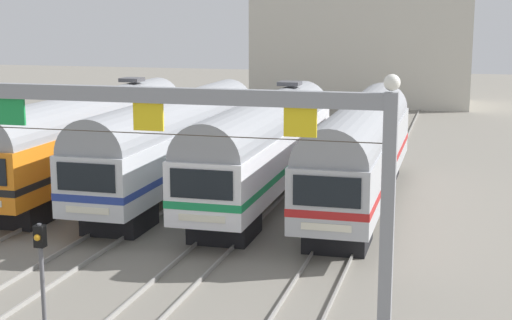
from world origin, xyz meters
TOP-DOWN VIEW (x-y plane):
  - ground_plane at (0.00, 0.00)m, footprint 160.00×160.00m
  - track_bed at (-0.00, 17.00)m, footprint 14.65×70.00m
  - commuter_train_orange at (-6.57, -0.00)m, footprint 2.88×18.06m
  - commuter_train_silver at (-2.19, -0.01)m, footprint 2.88×18.06m
  - commuter_train_white at (2.19, -0.00)m, footprint 2.88×18.06m
  - commuter_train_stainless at (6.57, -0.01)m, footprint 2.88×18.06m
  - catenary_gantry at (0.00, -13.50)m, footprint 18.39×0.44m
  - yard_signal_mast at (0.00, -15.92)m, footprint 0.28×0.35m
  - maintenance_building at (1.56, 40.48)m, footprint 19.94×10.00m

SIDE VIEW (x-z plane):
  - ground_plane at x=0.00m, z-range 0.00..0.00m
  - track_bed at x=0.00m, z-range 0.00..0.15m
  - yard_signal_mast at x=0.00m, z-range 0.59..3.59m
  - commuter_train_silver at x=-2.19m, z-range 0.30..5.07m
  - commuter_train_stainless at x=6.57m, z-range 0.30..5.07m
  - commuter_train_orange at x=-6.57m, z-range 0.16..5.21m
  - commuter_train_white at x=2.19m, z-range 0.16..5.21m
  - catenary_gantry at x=0.00m, z-range 1.66..8.63m
  - maintenance_building at x=1.56m, z-range 0.00..10.86m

